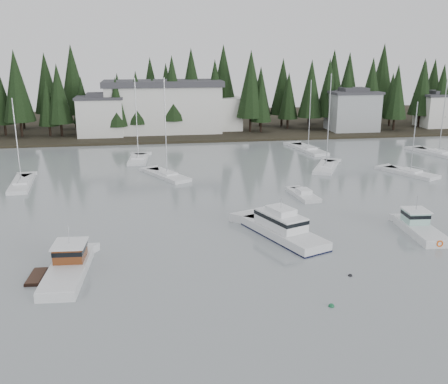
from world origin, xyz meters
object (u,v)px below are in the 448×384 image
object	(u,v)px
cabin_cruiser_center	(283,230)
sailboat_3	(167,176)
house_east_a	(352,110)
lobster_boat_teal	(419,229)
lobster_boat_brown	(67,269)
sailboat_6	(22,185)
runabout_1	(304,196)
house_west	(101,115)
sailboat_8	(410,174)
sailboat_0	(326,168)
sailboat_9	(138,160)
sailboat_5	(438,154)
harbor_inn	(173,107)
house_east_b	(439,110)
sailboat_4	(308,150)

from	to	relation	value
cabin_cruiser_center	sailboat_3	bearing A→B (deg)	-0.04
house_east_a	lobster_boat_teal	size ratio (longest dim) A/B	1.40
lobster_boat_brown	lobster_boat_teal	size ratio (longest dim) A/B	1.17
sailboat_6	runabout_1	world-z (taller)	sailboat_6
lobster_boat_brown	lobster_boat_teal	bearing A→B (deg)	-78.88
runabout_1	house_east_a	bearing A→B (deg)	-34.57
house_west	sailboat_8	size ratio (longest dim) A/B	0.86
cabin_cruiser_center	lobster_boat_teal	xyz separation A→B (m)	(13.73, -1.24, -0.18)
house_east_a	sailboat_3	size ratio (longest dim) A/B	0.73
lobster_boat_teal	sailboat_3	size ratio (longest dim) A/B	0.52
house_east_a	sailboat_6	xyz separation A→B (m)	(-61.75, -35.95, -4.84)
house_east_a	sailboat_8	xyz separation A→B (m)	(-6.78, -38.29, -4.85)
sailboat_0	sailboat_6	bearing A→B (deg)	122.33
lobster_boat_brown	cabin_cruiser_center	bearing A→B (deg)	-70.34
sailboat_8	sailboat_0	bearing A→B (deg)	37.85
sailboat_9	sailboat_5	bearing A→B (deg)	-88.65
harbor_inn	sailboat_9	size ratio (longest dim) A/B	2.12
lobster_boat_teal	sailboat_9	xyz separation A→B (m)	(-27.98, 38.46, -0.41)
house_east_b	sailboat_5	size ratio (longest dim) A/B	0.71
sailboat_4	sailboat_9	bearing A→B (deg)	89.12
house_west	cabin_cruiser_center	bearing A→B (deg)	-70.20
sailboat_0	sailboat_4	world-z (taller)	sailboat_0
house_east_b	sailboat_6	world-z (taller)	sailboat_6
harbor_inn	sailboat_4	bearing A→B (deg)	-44.90
sailboat_8	sailboat_9	bearing A→B (deg)	42.99
cabin_cruiser_center	sailboat_4	world-z (taller)	sailboat_4
sailboat_4	runabout_1	world-z (taller)	sailboat_4
lobster_boat_teal	sailboat_0	world-z (taller)	sailboat_0
sailboat_4	sailboat_9	world-z (taller)	sailboat_9
sailboat_5	sailboat_6	bearing A→B (deg)	82.93
harbor_inn	sailboat_5	bearing A→B (deg)	-34.15
sailboat_8	sailboat_4	bearing A→B (deg)	-0.54
lobster_boat_teal	house_west	bearing A→B (deg)	33.88
house_west	harbor_inn	size ratio (longest dim) A/B	0.32
house_west	sailboat_6	bearing A→B (deg)	-101.85
harbor_inn	cabin_cruiser_center	xyz separation A→B (m)	(6.89, -64.26, -5.10)
house_east_a	sailboat_4	size ratio (longest dim) A/B	0.81
sailboat_3	sailboat_6	world-z (taller)	sailboat_3
sailboat_6	cabin_cruiser_center	bearing A→B (deg)	-134.30
sailboat_4	sailboat_8	world-z (taller)	sailboat_4
house_east_a	sailboat_0	xyz separation A→B (m)	(-17.70, -32.80, -4.82)
sailboat_0	runabout_1	bearing A→B (deg)	178.57
cabin_cruiser_center	lobster_boat_teal	size ratio (longest dim) A/B	1.44
house_east_a	house_east_b	bearing A→B (deg)	5.19
lobster_boat_teal	sailboat_3	xyz separation A→B (m)	(-23.81, 26.91, -0.41)
lobster_boat_teal	sailboat_9	world-z (taller)	sailboat_9
sailboat_8	sailboat_3	bearing A→B (deg)	58.00
house_east_a	cabin_cruiser_center	distance (m)	68.09
lobster_boat_brown	sailboat_4	xyz separation A→B (m)	(35.75, 46.98, -0.43)
cabin_cruiser_center	sailboat_8	xyz separation A→B (m)	(25.29, 21.63, -0.62)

